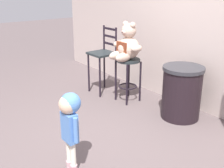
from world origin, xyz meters
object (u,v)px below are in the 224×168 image
teddy_bear (127,46)px  trash_bin (182,92)px  bar_stool_with_teddy (128,71)px  child_walking (70,116)px  bar_chair_empty (103,56)px

teddy_bear → trash_bin: bearing=13.3°
bar_stool_with_teddy → child_walking: (1.09, -1.70, 0.12)m
trash_bin → teddy_bear: bearing=-166.7°
teddy_bear → trash_bin: 1.12m
bar_stool_with_teddy → child_walking: child_walking is taller
child_walking → bar_chair_empty: 2.33m
teddy_bear → trash_bin: teddy_bear is taller
child_walking → trash_bin: bearing=-179.0°
child_walking → bar_chair_empty: bearing=-137.5°
teddy_bear → child_walking: bearing=-56.8°
bar_stool_with_teddy → teddy_bear: bearing=-90.0°
teddy_bear → child_walking: 2.02m
bar_stool_with_teddy → child_walking: size_ratio=0.82×
trash_bin → bar_chair_empty: bar_chair_empty is taller
child_walking → bar_chair_empty: (-1.67, 1.62, 0.02)m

